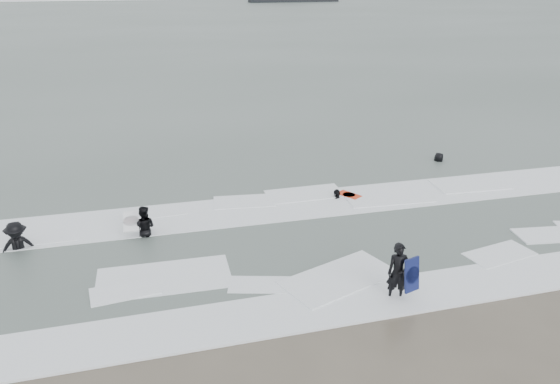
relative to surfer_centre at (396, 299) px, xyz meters
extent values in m
plane|color=brown|center=(-1.84, 0.66, 0.00)|extent=(320.00, 320.00, 0.00)
plane|color=#47544C|center=(-1.84, 80.66, 0.06)|extent=(320.00, 320.00, 0.00)
imported|color=black|center=(0.00, 0.00, 0.00)|extent=(0.69, 0.52, 1.70)
imported|color=black|center=(-6.58, 5.58, 0.00)|extent=(0.90, 0.76, 1.64)
imported|color=black|center=(-10.50, 5.43, 0.00)|extent=(1.33, 0.93, 1.88)
imported|color=black|center=(0.80, 6.98, 0.00)|extent=(0.98, 0.81, 1.57)
imported|color=black|center=(6.93, 10.05, 0.00)|extent=(0.92, 0.81, 1.59)
cube|color=white|center=(-1.84, 0.06, 0.03)|extent=(30.03, 2.32, 0.07)
cube|color=white|center=(-1.84, 6.66, 0.04)|extent=(30.00, 2.60, 0.09)
camera|label=1|loc=(-6.19, -11.54, 8.35)|focal=35.00mm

